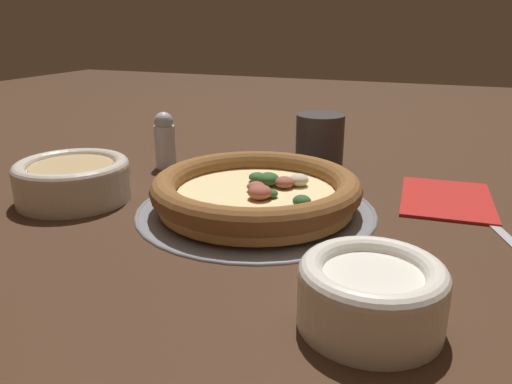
% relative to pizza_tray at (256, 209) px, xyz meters
% --- Properties ---
extents(ground_plane, '(3.00, 3.00, 0.00)m').
position_rel_pizza_tray_xyz_m(ground_plane, '(0.00, 0.00, -0.00)').
color(ground_plane, '#3D2616').
extents(pizza_tray, '(0.31, 0.31, 0.01)m').
position_rel_pizza_tray_xyz_m(pizza_tray, '(0.00, 0.00, 0.00)').
color(pizza_tray, gray).
rests_on(pizza_tray, ground_plane).
extents(pizza, '(0.27, 0.27, 0.04)m').
position_rel_pizza_tray_xyz_m(pizza, '(-0.00, 0.00, 0.02)').
color(pizza, tan).
rests_on(pizza, pizza_tray).
extents(bowl_near, '(0.15, 0.15, 0.06)m').
position_rel_pizza_tray_xyz_m(bowl_near, '(0.05, -0.25, 0.03)').
color(bowl_near, beige).
rests_on(bowl_near, ground_plane).
extents(bowl_far, '(0.12, 0.12, 0.06)m').
position_rel_pizza_tray_xyz_m(bowl_far, '(0.20, 0.18, 0.03)').
color(bowl_far, silver).
rests_on(bowl_far, ground_plane).
extents(drinking_cup, '(0.08, 0.08, 0.09)m').
position_rel_pizza_tray_xyz_m(drinking_cup, '(-0.23, 0.02, 0.04)').
color(drinking_cup, '#383333').
rests_on(drinking_cup, ground_plane).
extents(napkin, '(0.17, 0.13, 0.01)m').
position_rel_pizza_tray_xyz_m(napkin, '(-0.13, 0.23, 0.00)').
color(napkin, '#B2231E').
rests_on(napkin, ground_plane).
extents(fork, '(0.19, 0.08, 0.00)m').
position_rel_pizza_tray_xyz_m(fork, '(-0.07, 0.28, -0.00)').
color(fork, '#B7B7BC').
rests_on(fork, ground_plane).
extents(pepper_shaker, '(0.03, 0.03, 0.09)m').
position_rel_pizza_tray_xyz_m(pepper_shaker, '(-0.13, -0.22, 0.04)').
color(pepper_shaker, silver).
rests_on(pepper_shaker, ground_plane).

